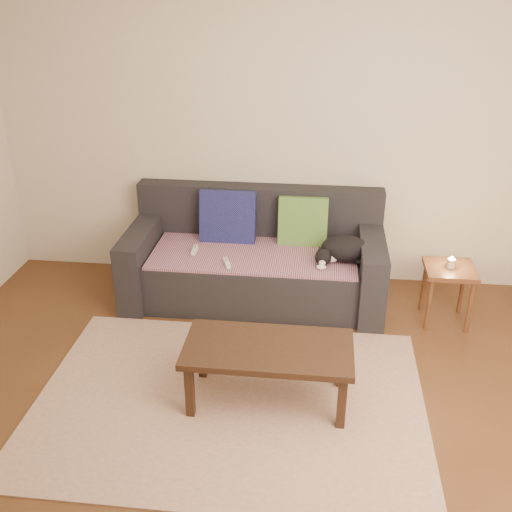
# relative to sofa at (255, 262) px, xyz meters

# --- Properties ---
(ground) EXTENTS (4.50, 4.50, 0.00)m
(ground) POSITION_rel_sofa_xyz_m (0.00, -1.57, -0.31)
(ground) COLOR brown
(ground) RESTS_ON ground
(back_wall) EXTENTS (4.50, 0.04, 2.60)m
(back_wall) POSITION_rel_sofa_xyz_m (0.00, 0.43, 0.99)
(back_wall) COLOR beige
(back_wall) RESTS_ON ground
(sofa) EXTENTS (2.10, 0.94, 0.87)m
(sofa) POSITION_rel_sofa_xyz_m (0.00, 0.00, 0.00)
(sofa) COLOR #232328
(sofa) RESTS_ON ground
(throw_blanket) EXTENTS (1.66, 0.74, 0.02)m
(throw_blanket) POSITION_rel_sofa_xyz_m (0.00, -0.09, 0.12)
(throw_blanket) COLOR #4C2B50
(throw_blanket) RESTS_ON sofa
(cushion_navy) EXTENTS (0.47, 0.21, 0.48)m
(cushion_navy) POSITION_rel_sofa_xyz_m (-0.25, 0.17, 0.32)
(cushion_navy) COLOR #0F1643
(cushion_navy) RESTS_ON throw_blanket
(cushion_green) EXTENTS (0.41, 0.17, 0.42)m
(cushion_green) POSITION_rel_sofa_xyz_m (0.38, 0.17, 0.32)
(cushion_green) COLOR #0D5746
(cushion_green) RESTS_ON throw_blanket
(cat) EXTENTS (0.46, 0.34, 0.20)m
(cat) POSITION_rel_sofa_xyz_m (0.72, -0.15, 0.23)
(cat) COLOR black
(cat) RESTS_ON throw_blanket
(wii_remote_a) EXTENTS (0.04, 0.15, 0.03)m
(wii_remote_a) POSITION_rel_sofa_xyz_m (-0.48, -0.12, 0.15)
(wii_remote_a) COLOR white
(wii_remote_a) RESTS_ON throw_blanket
(wii_remote_b) EXTENTS (0.09, 0.15, 0.03)m
(wii_remote_b) POSITION_rel_sofa_xyz_m (-0.19, -0.33, 0.15)
(wii_remote_b) COLOR white
(wii_remote_b) RESTS_ON throw_blanket
(side_table) EXTENTS (0.38, 0.38, 0.47)m
(side_table) POSITION_rel_sofa_xyz_m (1.53, -0.24, 0.08)
(side_table) COLOR brown
(side_table) RESTS_ON ground
(candle) EXTENTS (0.06, 0.06, 0.09)m
(candle) POSITION_rel_sofa_xyz_m (1.53, -0.24, 0.20)
(candle) COLOR beige
(candle) RESTS_ON side_table
(rug) EXTENTS (2.50, 1.80, 0.01)m
(rug) POSITION_rel_sofa_xyz_m (0.00, -1.42, -0.30)
(rug) COLOR tan
(rug) RESTS_ON ground
(coffee_table) EXTENTS (1.05, 0.53, 0.42)m
(coffee_table) POSITION_rel_sofa_xyz_m (0.24, -1.38, 0.06)
(coffee_table) COLOR #321B13
(coffee_table) RESTS_ON rug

